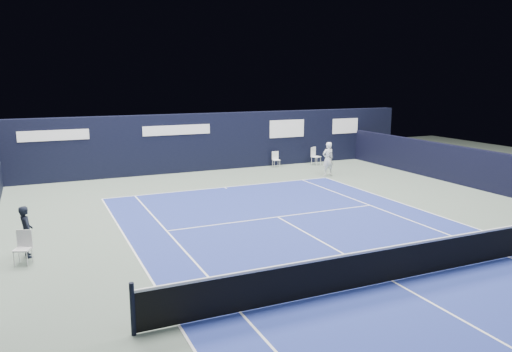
{
  "coord_description": "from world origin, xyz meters",
  "views": [
    {
      "loc": [
        -7.92,
        -9.27,
        5.01
      ],
      "look_at": [
        -0.24,
        7.79,
        1.3
      ],
      "focal_mm": 35.0,
      "sensor_mm": 36.0,
      "label": 1
    }
  ],
  "objects_px": {
    "folding_chair_back_b": "(315,155)",
    "line_judge_chair": "(23,245)",
    "tennis_net": "(394,262)",
    "tennis_player": "(328,159)",
    "folding_chair_back_a": "(275,157)"
  },
  "relations": [
    {
      "from": "tennis_net",
      "to": "tennis_player",
      "type": "height_order",
      "value": "tennis_player"
    },
    {
      "from": "line_judge_chair",
      "to": "tennis_net",
      "type": "height_order",
      "value": "tennis_net"
    },
    {
      "from": "folding_chair_back_a",
      "to": "tennis_net",
      "type": "bearing_deg",
      "value": -98.83
    },
    {
      "from": "folding_chair_back_a",
      "to": "line_judge_chair",
      "type": "relative_size",
      "value": 0.95
    },
    {
      "from": "line_judge_chair",
      "to": "tennis_net",
      "type": "relative_size",
      "value": 0.07
    },
    {
      "from": "folding_chair_back_b",
      "to": "tennis_player",
      "type": "height_order",
      "value": "tennis_player"
    },
    {
      "from": "folding_chair_back_b",
      "to": "tennis_net",
      "type": "xyz_separation_m",
      "value": [
        -6.97,
        -15.46,
        -0.08
      ]
    },
    {
      "from": "folding_chair_back_b",
      "to": "line_judge_chair",
      "type": "bearing_deg",
      "value": -170.86
    },
    {
      "from": "tennis_player",
      "to": "folding_chair_back_b",
      "type": "bearing_deg",
      "value": 70.73
    },
    {
      "from": "folding_chair_back_a",
      "to": "tennis_player",
      "type": "xyz_separation_m",
      "value": [
        1.29,
        -3.47,
        0.29
      ]
    },
    {
      "from": "folding_chair_back_b",
      "to": "line_judge_chair",
      "type": "xyz_separation_m",
      "value": [
        -15.36,
        -10.32,
        -0.06
      ]
    },
    {
      "from": "folding_chair_back_a",
      "to": "folding_chair_back_b",
      "type": "bearing_deg",
      "value": -1.24
    },
    {
      "from": "folding_chair_back_a",
      "to": "tennis_net",
      "type": "height_order",
      "value": "tennis_net"
    },
    {
      "from": "folding_chair_back_a",
      "to": "tennis_net",
      "type": "relative_size",
      "value": 0.07
    },
    {
      "from": "tennis_net",
      "to": "folding_chair_back_a",
      "type": "bearing_deg",
      "value": 73.82
    }
  ]
}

